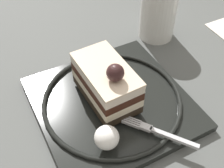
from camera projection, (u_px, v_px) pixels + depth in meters
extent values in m
plane|color=#515452|center=(130.00, 101.00, 0.45)|extent=(2.40, 2.40, 0.00)
cube|color=black|center=(112.00, 103.00, 0.44)|extent=(0.26, 0.26, 0.01)
torus|color=black|center=(112.00, 99.00, 0.43)|extent=(0.24, 0.24, 0.01)
cube|color=black|center=(106.00, 93.00, 0.42)|extent=(0.11, 0.07, 0.01)
cube|color=#F4E1C0|center=(106.00, 86.00, 0.41)|extent=(0.11, 0.07, 0.01)
cube|color=#3A1C12|center=(106.00, 80.00, 0.40)|extent=(0.11, 0.07, 0.01)
cube|color=#F1DFC8|center=(106.00, 73.00, 0.39)|extent=(0.11, 0.07, 0.01)
cube|color=#FAE0C0|center=(106.00, 69.00, 0.39)|extent=(0.12, 0.08, 0.00)
sphere|color=#321A1A|center=(115.00, 73.00, 0.36)|extent=(0.02, 0.02, 0.02)
ellipsoid|color=white|center=(107.00, 137.00, 0.36)|extent=(0.03, 0.03, 0.03)
cube|color=silver|center=(174.00, 138.00, 0.37)|extent=(0.06, 0.03, 0.00)
cube|color=silver|center=(146.00, 127.00, 0.39)|extent=(0.02, 0.02, 0.00)
cube|color=silver|center=(133.00, 119.00, 0.40)|extent=(0.02, 0.01, 0.00)
cube|color=silver|center=(132.00, 121.00, 0.39)|extent=(0.02, 0.01, 0.00)
cube|color=silver|center=(131.00, 123.00, 0.39)|extent=(0.02, 0.01, 0.00)
cube|color=silver|center=(130.00, 125.00, 0.39)|extent=(0.02, 0.01, 0.00)
cylinder|color=white|center=(158.00, 13.00, 0.53)|extent=(0.07, 0.07, 0.10)
cylinder|color=silver|center=(157.00, 20.00, 0.54)|extent=(0.06, 0.06, 0.06)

